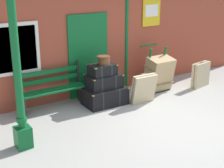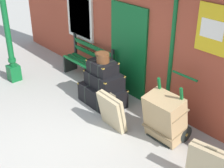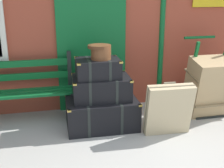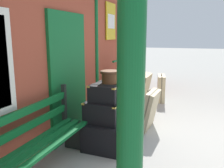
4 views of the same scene
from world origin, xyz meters
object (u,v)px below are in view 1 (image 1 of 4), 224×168
at_px(platform_bench, 52,90).
at_px(suitcase_oxblood, 144,89).
at_px(suitcase_charcoal, 201,75).
at_px(steamer_trunk_middle, 104,81).
at_px(porters_trolley, 154,79).
at_px(steamer_trunk_base, 105,96).
at_px(round_hatbox, 104,60).
at_px(lamp_post, 19,92).
at_px(large_brown_trunk, 159,74).
at_px(steamer_trunk_top, 102,70).

bearing_deg(platform_bench, suitcase_oxblood, -25.45).
bearing_deg(suitcase_charcoal, steamer_trunk_middle, 172.58).
bearing_deg(suitcase_charcoal, suitcase_oxblood, -176.90).
distance_m(steamer_trunk_middle, porters_trolley, 1.77).
bearing_deg(porters_trolley, steamer_trunk_base, -172.64).
xyz_separation_m(platform_bench, round_hatbox, (1.14, -0.47, 0.67)).
bearing_deg(porters_trolley, suitcase_oxblood, -143.46).
bearing_deg(round_hatbox, steamer_trunk_base, -80.17).
relative_size(lamp_post, platform_bench, 1.78).
relative_size(lamp_post, round_hatbox, 8.99).
bearing_deg(large_brown_trunk, steamer_trunk_base, -178.44).
distance_m(round_hatbox, suitcase_charcoal, 3.06).
distance_m(porters_trolley, suitcase_oxblood, 1.13).
height_order(round_hatbox, large_brown_trunk, round_hatbox).
distance_m(large_brown_trunk, suitcase_oxblood, 1.04).
xyz_separation_m(large_brown_trunk, suitcase_charcoal, (1.20, -0.38, -0.13)).
bearing_deg(platform_bench, round_hatbox, -22.41).
bearing_deg(steamer_trunk_middle, platform_bench, 158.81).
distance_m(steamer_trunk_middle, steamer_trunk_top, 0.29).
bearing_deg(steamer_trunk_base, porters_trolley, 7.36).
bearing_deg(lamp_post, steamer_trunk_base, 22.21).
bearing_deg(large_brown_trunk, platform_bench, 171.17).
bearing_deg(steamer_trunk_base, steamer_trunk_middle, 83.38).
distance_m(steamer_trunk_top, large_brown_trunk, 1.82).
distance_m(lamp_post, porters_trolley, 4.35).
bearing_deg(round_hatbox, lamp_post, -157.25).
bearing_deg(steamer_trunk_middle, round_hatbox, -112.08).
bearing_deg(platform_bench, steamer_trunk_middle, -21.19).
distance_m(lamp_post, steamer_trunk_base, 2.70).
distance_m(steamer_trunk_top, porters_trolley, 1.88).
bearing_deg(round_hatbox, suitcase_charcoal, -6.92).
relative_size(steamer_trunk_base, large_brown_trunk, 1.08).
xyz_separation_m(platform_bench, steamer_trunk_top, (1.11, -0.45, 0.43)).
relative_size(steamer_trunk_middle, steamer_trunk_top, 1.35).
distance_m(lamp_post, large_brown_trunk, 4.27).
xyz_separation_m(steamer_trunk_base, round_hatbox, (-0.00, 0.02, 0.90)).
bearing_deg(porters_trolley, platform_bench, 174.63).
xyz_separation_m(steamer_trunk_base, steamer_trunk_middle, (0.01, 0.05, 0.37)).
relative_size(lamp_post, steamer_trunk_middle, 3.38).
xyz_separation_m(platform_bench, steamer_trunk_middle, (1.15, -0.45, 0.14)).
xyz_separation_m(steamer_trunk_middle, suitcase_oxblood, (0.83, -0.49, -0.21)).
xyz_separation_m(round_hatbox, suitcase_oxblood, (0.84, -0.47, -0.75)).
distance_m(round_hatbox, suitcase_oxblood, 1.22).
bearing_deg(platform_bench, steamer_trunk_top, -22.24).
relative_size(steamer_trunk_middle, suitcase_charcoal, 1.16).
height_order(steamer_trunk_top, suitcase_charcoal, steamer_trunk_top).
height_order(platform_bench, round_hatbox, round_hatbox).
height_order(porters_trolley, large_brown_trunk, porters_trolley).
relative_size(lamp_post, suitcase_oxblood, 3.78).
bearing_deg(large_brown_trunk, porters_trolley, 90.00).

